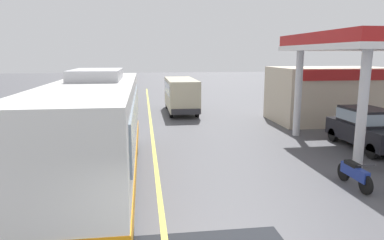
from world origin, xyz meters
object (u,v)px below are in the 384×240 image
motorcycle_parked_forecourt (354,174)px  minibus_opposing_lane (181,92)px  coach_bus_main (96,133)px  car_at_pump (367,126)px

motorcycle_parked_forecourt → minibus_opposing_lane: bearing=104.3°
minibus_opposing_lane → motorcycle_parked_forecourt: bearing=-75.7°
coach_bus_main → minibus_opposing_lane: 14.60m
car_at_pump → minibus_opposing_lane: size_ratio=0.69×
car_at_pump → minibus_opposing_lane: (-7.20, 11.05, 0.46)m
minibus_opposing_lane → motorcycle_parked_forecourt: (3.91, -15.37, -1.03)m
coach_bus_main → car_at_pump: coach_bus_main is taller
coach_bus_main → minibus_opposing_lane: size_ratio=1.80×
coach_bus_main → motorcycle_parked_forecourt: bearing=-9.7°
car_at_pump → motorcycle_parked_forecourt: 5.46m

